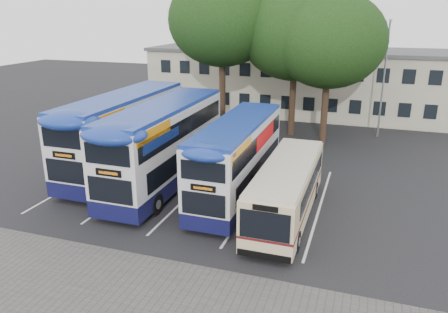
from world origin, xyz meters
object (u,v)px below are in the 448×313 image
lamp_post (384,73)px  tree_right (330,41)px  bus_single (287,187)px  tree_left (222,20)px  tree_mid (296,32)px  bus_dd_mid (165,141)px  bus_dd_left (125,129)px  bus_dd_right (238,155)px

lamp_post → tree_right: 5.54m
lamp_post → bus_single: bearing=-104.4°
tree_right → bus_single: size_ratio=1.20×
tree_left → tree_right: size_ratio=1.13×
tree_mid → tree_right: bearing=-26.0°
bus_dd_mid → tree_mid: bearing=69.3°
lamp_post → bus_dd_left: lamp_post is taller
lamp_post → tree_mid: size_ratio=0.77×
tree_mid → bus_single: size_ratio=1.29×
lamp_post → tree_mid: 7.53m
tree_left → bus_single: size_ratio=1.36×
lamp_post → tree_mid: bearing=-166.8°
lamp_post → bus_dd_left: 20.11m
tree_left → tree_mid: bearing=12.1°
bus_dd_left → bus_dd_mid: bearing=-22.7°
lamp_post → tree_left: tree_left is taller
bus_dd_left → bus_dd_mid: 3.74m
tree_right → bus_dd_mid: size_ratio=0.97×
bus_dd_right → bus_single: size_ratio=1.10×
bus_dd_mid → tree_right: bearing=57.0°
tree_mid → bus_dd_mid: size_ratio=1.04×
tree_mid → bus_dd_left: tree_mid is taller
bus_single → tree_mid: bearing=99.5°
tree_left → tree_mid: size_ratio=1.06×
tree_mid → bus_single: bearing=-80.5°
tree_right → bus_dd_right: bearing=-105.1°
tree_right → bus_dd_left: bearing=-137.2°
bus_dd_mid → lamp_post: bearing=51.5°
tree_left → bus_dd_left: (-2.84, -10.36, -6.28)m
lamp_post → bus_single: 17.34m
bus_dd_mid → bus_dd_left: bearing=157.3°
lamp_post → tree_right: size_ratio=0.82×
tree_right → bus_single: tree_right is taller
bus_dd_left → bus_single: size_ratio=1.26×
tree_left → tree_right: tree_left is taller
bus_dd_left → tree_right: bearing=42.8°
lamp_post → tree_left: bearing=-167.3°
lamp_post → bus_dd_mid: (-11.60, -14.56, -2.47)m
tree_left → bus_dd_mid: bearing=-87.1°
tree_left → bus_dd_right: size_ratio=1.24×
bus_dd_right → bus_single: bearing=-28.4°
tree_mid → bus_single: 16.44m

